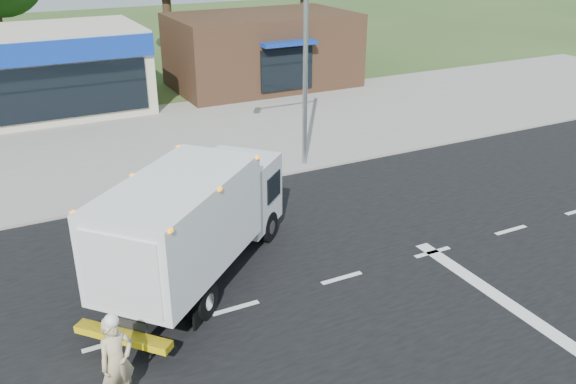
% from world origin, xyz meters
% --- Properties ---
extents(ground, '(120.00, 120.00, 0.00)m').
position_xyz_m(ground, '(0.00, 0.00, 0.00)').
color(ground, '#385123').
rests_on(ground, ground).
extents(road_asphalt, '(60.00, 14.00, 0.02)m').
position_xyz_m(road_asphalt, '(0.00, 0.00, 0.00)').
color(road_asphalt, black).
rests_on(road_asphalt, ground).
extents(sidewalk, '(60.00, 2.40, 0.12)m').
position_xyz_m(sidewalk, '(0.00, 8.20, 0.06)').
color(sidewalk, gray).
rests_on(sidewalk, ground).
extents(parking_apron, '(60.00, 9.00, 0.02)m').
position_xyz_m(parking_apron, '(0.00, 14.00, 0.01)').
color(parking_apron, gray).
rests_on(parking_apron, ground).
extents(lane_markings, '(55.20, 7.00, 0.01)m').
position_xyz_m(lane_markings, '(1.35, -1.35, 0.02)').
color(lane_markings, silver).
rests_on(lane_markings, road_asphalt).
extents(ems_box_truck, '(6.58, 6.30, 3.09)m').
position_xyz_m(ems_box_truck, '(-3.36, 1.67, 1.78)').
color(ems_box_truck, black).
rests_on(ems_box_truck, ground).
extents(emergency_worker, '(0.80, 0.65, 2.02)m').
position_xyz_m(emergency_worker, '(-6.16, -1.89, 0.99)').
color(emergency_worker, '#CDB688').
rests_on(emergency_worker, ground).
extents(brown_storefront, '(10.00, 6.70, 4.00)m').
position_xyz_m(brown_storefront, '(7.00, 19.98, 2.00)').
color(brown_storefront, '#382316').
rests_on(brown_storefront, ground).
extents(traffic_signal_pole, '(3.51, 0.25, 8.00)m').
position_xyz_m(traffic_signal_pole, '(2.35, 7.60, 4.92)').
color(traffic_signal_pole, gray).
rests_on(traffic_signal_pole, ground).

